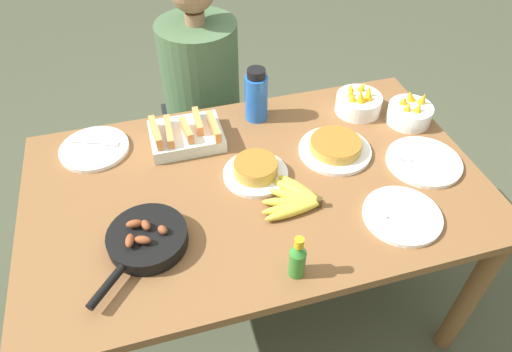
# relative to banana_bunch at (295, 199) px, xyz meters

# --- Properties ---
(ground_plane) EXTENTS (14.00, 14.00, 0.00)m
(ground_plane) POSITION_rel_banana_bunch_xyz_m (-0.10, 0.13, -0.78)
(ground_plane) COLOR #474C38
(dining_table) EXTENTS (1.54, 0.93, 0.76)m
(dining_table) POSITION_rel_banana_bunch_xyz_m (-0.10, 0.13, -0.12)
(dining_table) COLOR brown
(dining_table) RESTS_ON ground_plane
(banana_bunch) EXTENTS (0.21, 0.20, 0.04)m
(banana_bunch) POSITION_rel_banana_bunch_xyz_m (0.00, 0.00, 0.00)
(banana_bunch) COLOR gold
(banana_bunch) RESTS_ON dining_table
(melon_tray) EXTENTS (0.26, 0.20, 0.10)m
(melon_tray) POSITION_rel_banana_bunch_xyz_m (-0.29, 0.40, 0.02)
(melon_tray) COLOR silver
(melon_tray) RESTS_ON dining_table
(skillet) EXTENTS (0.30, 0.32, 0.08)m
(skillet) POSITION_rel_banana_bunch_xyz_m (-0.48, -0.04, 0.01)
(skillet) COLOR black
(skillet) RESTS_ON dining_table
(frittata_plate_center) EXTENTS (0.22, 0.22, 0.06)m
(frittata_plate_center) POSITION_rel_banana_bunch_xyz_m (-0.09, 0.16, 0.01)
(frittata_plate_center) COLOR white
(frittata_plate_center) RESTS_ON dining_table
(frittata_plate_side) EXTENTS (0.26, 0.26, 0.05)m
(frittata_plate_side) POSITION_rel_banana_bunch_xyz_m (0.22, 0.20, 0.00)
(frittata_plate_side) COLOR white
(frittata_plate_side) RESTS_ON dining_table
(empty_plate_near_front) EXTENTS (0.25, 0.25, 0.02)m
(empty_plate_near_front) POSITION_rel_banana_bunch_xyz_m (0.30, -0.15, -0.01)
(empty_plate_near_front) COLOR white
(empty_plate_near_front) RESTS_ON dining_table
(empty_plate_far_left) EXTENTS (0.25, 0.25, 0.02)m
(empty_plate_far_left) POSITION_rel_banana_bunch_xyz_m (-0.62, 0.44, -0.01)
(empty_plate_far_left) COLOR white
(empty_plate_far_left) RESTS_ON dining_table
(empty_plate_far_right) EXTENTS (0.26, 0.26, 0.02)m
(empty_plate_far_right) POSITION_rel_banana_bunch_xyz_m (0.50, 0.06, -0.01)
(empty_plate_far_right) COLOR white
(empty_plate_far_right) RESTS_ON dining_table
(fruit_bowl_mango) EXTENTS (0.17, 0.17, 0.12)m
(fruit_bowl_mango) POSITION_rel_banana_bunch_xyz_m (0.57, 0.29, 0.02)
(fruit_bowl_mango) COLOR white
(fruit_bowl_mango) RESTS_ON dining_table
(fruit_bowl_citrus) EXTENTS (0.18, 0.18, 0.12)m
(fruit_bowl_citrus) POSITION_rel_banana_bunch_xyz_m (0.41, 0.41, 0.02)
(fruit_bowl_citrus) COLOR white
(fruit_bowl_citrus) RESTS_ON dining_table
(water_bottle) EXTENTS (0.09, 0.09, 0.21)m
(water_bottle) POSITION_rel_banana_bunch_xyz_m (0.00, 0.48, 0.08)
(water_bottle) COLOR blue
(water_bottle) RESTS_ON dining_table
(hot_sauce_bottle) EXTENTS (0.05, 0.05, 0.15)m
(hot_sauce_bottle) POSITION_rel_banana_bunch_xyz_m (-0.09, -0.25, 0.05)
(hot_sauce_bottle) COLOR #337F2D
(hot_sauce_bottle) RESTS_ON dining_table
(person_figure) EXTENTS (0.38, 0.38, 1.23)m
(person_figure) POSITION_rel_banana_bunch_xyz_m (-0.15, 0.86, -0.27)
(person_figure) COLOR black
(person_figure) RESTS_ON ground_plane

